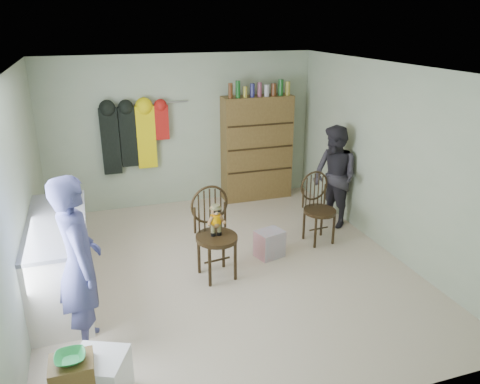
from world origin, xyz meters
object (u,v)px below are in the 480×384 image
object	(u,v)px
chair_front	(214,228)
dresser	(257,147)
counter	(60,259)
chair_far	(318,205)

from	to	relation	value
chair_front	dresser	xyz separation A→B (m)	(1.42, 2.38, 0.28)
counter	chair_front	bearing A→B (deg)	-2.68
chair_front	dresser	distance (m)	2.79
counter	chair_far	distance (m)	3.45
chair_far	chair_front	bearing A→B (deg)	-168.75
counter	chair_far	size ratio (longest dim) A/B	1.84
dresser	counter	bearing A→B (deg)	-144.32
counter	chair_front	xyz separation A→B (m)	(1.78, -0.08, 0.16)
chair_far	counter	bearing A→B (deg)	-178.43
counter	dresser	bearing A→B (deg)	35.68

